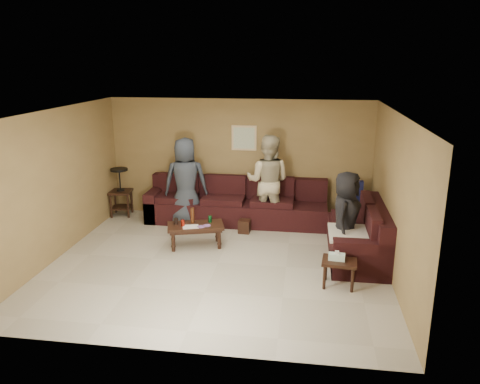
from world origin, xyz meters
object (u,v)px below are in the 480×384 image
(person_left, at_px, (186,181))
(person_right, at_px, (346,217))
(sectional_sofa, at_px, (274,217))
(coffee_table, at_px, (195,228))
(end_table_left, at_px, (121,191))
(side_table_right, at_px, (339,263))
(waste_bin, at_px, (244,226))
(person_middle, at_px, (268,181))

(person_left, relative_size, person_right, 1.16)
(sectional_sofa, relative_size, coffee_table, 4.24)
(person_right, bearing_deg, coffee_table, 102.13)
(end_table_left, bearing_deg, coffee_table, -36.67)
(side_table_right, xyz_separation_m, waste_bin, (-1.68, 2.01, -0.24))
(sectional_sofa, height_order, person_left, person_left)
(waste_bin, relative_size, person_middle, 0.14)
(end_table_left, distance_m, person_middle, 3.22)
(coffee_table, bearing_deg, person_left, 111.53)
(side_table_right, distance_m, person_middle, 2.86)
(sectional_sofa, bearing_deg, waste_bin, -174.46)
(end_table_left, relative_size, person_right, 0.67)
(waste_bin, distance_m, person_right, 2.21)
(coffee_table, relative_size, end_table_left, 1.06)
(side_table_right, distance_m, person_right, 1.03)
(sectional_sofa, relative_size, end_table_left, 4.48)
(sectional_sofa, bearing_deg, person_left, 170.22)
(side_table_right, xyz_separation_m, person_left, (-2.93, 2.38, 0.53))
(coffee_table, distance_m, person_right, 2.66)
(person_right, bearing_deg, sectional_sofa, 66.08)
(person_left, height_order, person_middle, person_middle)
(waste_bin, bearing_deg, person_left, 163.61)
(end_table_left, bearing_deg, sectional_sofa, -10.57)
(coffee_table, distance_m, end_table_left, 2.50)
(end_table_left, bearing_deg, waste_bin, -13.72)
(waste_bin, distance_m, person_middle, 1.02)
(sectional_sofa, height_order, waste_bin, sectional_sofa)
(coffee_table, height_order, person_right, person_right)
(waste_bin, xyz_separation_m, person_middle, (0.40, 0.48, 0.80))
(person_right, bearing_deg, waste_bin, 77.46)
(end_table_left, xyz_separation_m, person_right, (4.61, -1.75, 0.23))
(coffee_table, height_order, person_middle, person_middle)
(waste_bin, bearing_deg, end_table_left, 166.28)
(end_table_left, height_order, side_table_right, end_table_left)
(sectional_sofa, height_order, side_table_right, sectional_sofa)
(end_table_left, relative_size, side_table_right, 1.85)
(sectional_sofa, height_order, person_right, person_right)
(person_left, xyz_separation_m, person_middle, (1.65, 0.11, 0.04))
(waste_bin, xyz_separation_m, person_left, (-1.25, 0.37, 0.76))
(end_table_left, distance_m, waste_bin, 2.89)
(coffee_table, height_order, waste_bin, coffee_table)
(person_left, distance_m, person_right, 3.40)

